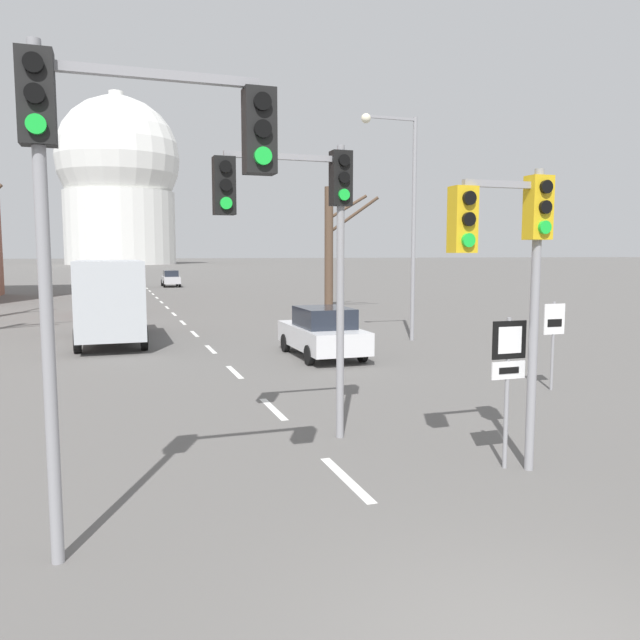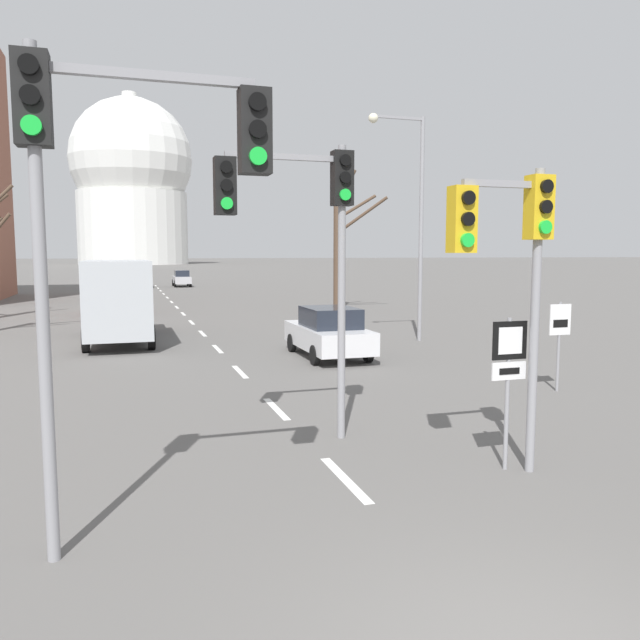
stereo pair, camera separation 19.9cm
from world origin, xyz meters
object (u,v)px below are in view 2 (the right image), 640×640
traffic_signal_near_right (512,245)px  traffic_signal_near_left (115,175)px  route_sign_post (509,367)px  sedan_mid_centre (182,278)px  sedan_near_right (142,279)px  sedan_far_left (114,298)px  delivery_truck (118,298)px  sedan_near_left (329,332)px  traffic_signal_centre_tall (303,217)px  street_lamp_right (412,205)px  speed_limit_sign (560,331)px

traffic_signal_near_right → traffic_signal_near_left: size_ratio=0.84×
route_sign_post → sedan_mid_centre: route_sign_post is taller
route_sign_post → sedan_mid_centre: (-0.11, 56.57, -0.80)m
sedan_near_right → sedan_far_left: sedan_far_left is taller
sedan_mid_centre → delivery_truck: delivery_truck is taller
sedan_far_left → sedan_near_left: bearing=-68.3°
traffic_signal_centre_tall → street_lamp_right: (7.51, 11.25, 1.18)m
sedan_near_right → sedan_mid_centre: 3.94m
delivery_truck → speed_limit_sign: bearing=-49.4°
traffic_signal_near_right → sedan_mid_centre: bearing=90.0°
route_sign_post → sedan_mid_centre: bearing=90.1°
sedan_near_right → sedan_mid_centre: sedan_mid_centre is taller
sedan_mid_centre → sedan_near_right: bearing=-176.0°
speed_limit_sign → street_lamp_right: street_lamp_right is taller
traffic_signal_near_left → speed_limit_sign: 11.96m
traffic_signal_centre_tall → sedan_mid_centre: traffic_signal_centre_tall is taller
street_lamp_right → sedan_far_left: size_ratio=1.95×
speed_limit_sign → sedan_near_right: speed_limit_sign is taller
speed_limit_sign → street_lamp_right: (0.37, 9.16, 3.73)m
speed_limit_sign → street_lamp_right: 9.90m
street_lamp_right → sedan_near_left: street_lamp_right is taller
route_sign_post → street_lamp_right: bearing=70.3°
street_lamp_right → sedan_near_right: street_lamp_right is taller
street_lamp_right → delivery_truck: (-10.80, 3.02, -3.53)m
sedan_mid_centre → street_lamp_right: bearing=-83.4°
speed_limit_sign → sedan_mid_centre: size_ratio=0.51×
traffic_signal_centre_tall → sedan_near_right: (-1.40, 53.89, -3.24)m
route_sign_post → sedan_mid_centre: size_ratio=0.56×
route_sign_post → delivery_truck: delivery_truck is taller
speed_limit_sign → sedan_near_right: size_ratio=0.54×
traffic_signal_centre_tall → sedan_near_right: bearing=91.5°
sedan_mid_centre → sedan_far_left: sedan_far_left is taller
traffic_signal_centre_tall → sedan_far_left: traffic_signal_centre_tall is taller
street_lamp_right → delivery_truck: street_lamp_right is taller
route_sign_post → sedan_mid_centre: 56.57m
delivery_truck → traffic_signal_near_right: bearing=-71.1°
street_lamp_right → sedan_near_left: size_ratio=1.93×
route_sign_post → sedan_near_left: size_ratio=0.55×
traffic_signal_centre_tall → sedan_mid_centre: size_ratio=1.22×
speed_limit_sign → sedan_far_left: bearing=114.1°
route_sign_post → street_lamp_right: (4.88, 13.65, 3.58)m
traffic_signal_near_right → traffic_signal_near_left: traffic_signal_near_left is taller
route_sign_post → delivery_truck: bearing=109.6°
traffic_signal_near_right → sedan_far_left: traffic_signal_near_right is taller
traffic_signal_centre_tall → sedan_near_right: traffic_signal_centre_tall is taller
sedan_near_left → sedan_far_left: 18.80m
traffic_signal_centre_tall → sedan_near_left: (3.31, 8.64, -3.22)m
sedan_near_right → sedan_far_left: 27.87m
sedan_far_left → traffic_signal_near_left: bearing=-89.0°
speed_limit_sign → sedan_near_right: 52.51m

